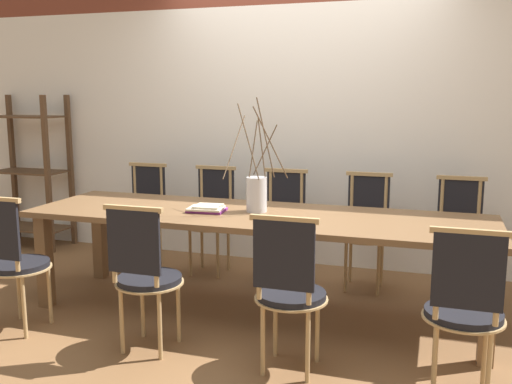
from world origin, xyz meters
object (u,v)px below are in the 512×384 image
Objects in this scene: chair_far_center at (282,221)px; vase_centerpiece at (257,192)px; shelving_rack at (30,172)px; dining_table at (256,224)px; chair_near_center at (289,288)px; book_stack at (207,209)px.

vase_centerpiece reaches higher than chair_far_center.
chair_far_center is 0.60× the size of shelving_rack.
chair_far_center is at bearing -5.29° from shelving_rack.
dining_table is 0.22m from vase_centerpiece.
chair_near_center is 1.16× the size of vase_centerpiece.
dining_table is 0.92m from chair_near_center.
vase_centerpiece is 2.99× the size of book_stack.
dining_table is at bearing -76.18° from vase_centerpiece.
chair_near_center reaches higher than book_stack.
dining_table is 3.49× the size of chair_far_center.
chair_far_center is at bearing 91.87° from dining_table.
shelving_rack is at bearing -5.29° from chair_far_center.
book_stack is (-0.35, -0.05, 0.10)m from dining_table.
vase_centerpiece is (-0.01, 0.06, 0.21)m from dining_table.
book_stack is at bearing -24.51° from shelving_rack.
chair_near_center is 1.65m from chair_far_center.
vase_centerpiece is (-0.46, 0.85, 0.36)m from chair_near_center.
vase_centerpiece is at bearing 17.34° from book_stack.
dining_table is 2.10× the size of shelving_rack.
shelving_rack is at bearing 159.17° from dining_table.
vase_centerpiece is 0.37m from book_stack.
shelving_rack is (-2.39, 1.09, 0.02)m from book_stack.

